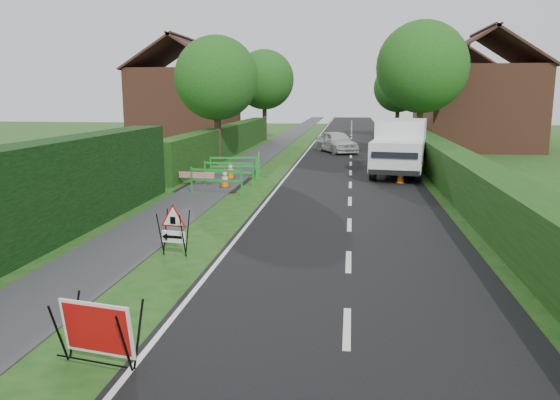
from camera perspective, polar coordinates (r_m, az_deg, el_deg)
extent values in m
plane|color=#164814|center=(11.49, -5.54, -7.52)|extent=(120.00, 120.00, 0.00)
cube|color=black|center=(45.76, 7.46, 6.30)|extent=(6.00, 90.00, 0.02)
cube|color=#2D2D30|center=(46.09, 0.57, 6.43)|extent=(2.00, 90.00, 0.02)
cube|color=black|center=(13.49, -26.84, -5.87)|extent=(1.10, 18.00, 2.50)
cube|color=#14380F|center=(33.66, -5.49, 4.70)|extent=(1.00, 24.00, 1.80)
cube|color=#14380F|center=(27.16, 15.87, 2.84)|extent=(1.20, 50.00, 1.50)
cube|color=brown|center=(42.50, -9.80, 9.59)|extent=(7.00, 7.00, 5.50)
cube|color=#331E19|center=(43.14, -12.27, 14.64)|extent=(4.00, 7.40, 2.58)
cube|color=#331E19|center=(42.11, -7.62, 14.88)|extent=(4.00, 7.40, 2.58)
cube|color=#331E19|center=(42.69, -10.03, 16.23)|extent=(0.25, 7.40, 0.18)
cube|color=brown|center=(39.55, 20.11, 9.01)|extent=(7.00, 7.00, 5.50)
cube|color=#331E19|center=(39.31, 17.92, 14.75)|extent=(4.00, 7.40, 2.58)
cube|color=#331E19|center=(40.06, 23.00, 14.34)|extent=(4.00, 7.40, 2.58)
cube|color=#331E19|center=(39.75, 20.59, 16.13)|extent=(0.25, 7.40, 0.18)
cube|color=brown|center=(53.47, 17.92, 9.47)|extent=(7.00, 7.00, 5.50)
cube|color=#331E19|center=(53.26, 16.27, 13.70)|extent=(4.00, 7.40, 2.58)
cube|color=#331E19|center=(53.89, 20.05, 13.45)|extent=(4.00, 7.40, 2.58)
cube|color=#331E19|center=(53.62, 18.24, 14.75)|extent=(0.25, 7.40, 0.18)
cylinder|color=#2D2116|center=(29.57, -6.51, 6.38)|extent=(0.36, 0.36, 2.62)
sphere|color=#134A16|center=(29.49, -6.65, 12.55)|extent=(4.40, 4.40, 4.40)
cylinder|color=#2D2116|center=(32.92, 14.34, 6.87)|extent=(0.36, 0.36, 2.97)
sphere|color=#134A16|center=(32.88, 14.65, 13.31)|extent=(5.20, 5.20, 5.20)
cylinder|color=#2D2116|center=(45.23, -1.62, 8.11)|extent=(0.36, 0.36, 2.80)
sphere|color=#134A16|center=(45.19, -1.64, 12.47)|extent=(4.80, 4.80, 4.80)
cylinder|color=#2D2116|center=(48.83, 12.13, 7.87)|extent=(0.36, 0.36, 2.45)
sphere|color=#134A16|center=(48.77, 12.27, 11.40)|extent=(4.20, 4.20, 4.20)
cylinder|color=black|center=(8.13, -22.15, -12.78)|extent=(0.09, 0.32, 0.89)
cylinder|color=black|center=(8.36, -20.66, -12.01)|extent=(0.09, 0.32, 0.89)
cylinder|color=black|center=(7.54, -15.95, -14.29)|extent=(0.09, 0.32, 0.89)
cylinder|color=black|center=(7.79, -14.55, -13.37)|extent=(0.09, 0.32, 0.89)
cylinder|color=black|center=(7.94, -19.13, -15.62)|extent=(1.08, 0.23, 0.02)
cube|color=white|center=(7.90, -18.56, -12.64)|extent=(1.10, 0.33, 0.78)
cube|color=#B70D0C|center=(7.89, -18.63, -12.68)|extent=(1.00, 0.30, 0.68)
cylinder|color=black|center=(12.63, -12.40, -3.52)|extent=(0.07, 0.32, 1.02)
cylinder|color=black|center=(12.85, -11.88, -3.25)|extent=(0.07, 0.32, 1.02)
cylinder|color=black|center=(12.39, -10.12, -3.71)|extent=(0.07, 0.32, 1.02)
cylinder|color=black|center=(12.62, -9.63, -3.43)|extent=(0.07, 0.32, 1.02)
cube|color=white|center=(12.62, -11.04, -3.80)|extent=(0.57, 0.09, 0.28)
cube|color=black|center=(12.61, -11.07, -3.81)|extent=(0.40, 0.06, 0.06)
cone|color=black|center=(12.71, -11.97, -3.74)|extent=(0.15, 0.18, 0.17)
cube|color=black|center=(12.52, -11.14, -2.11)|extent=(0.13, 0.03, 0.17)
cube|color=silver|center=(26.25, 12.55, 5.97)|extent=(2.63, 3.71, 2.05)
cube|color=silver|center=(23.71, 12.07, 4.51)|extent=(2.44, 2.51, 1.25)
cube|color=black|center=(22.63, 11.89, 5.01)|extent=(1.89, 0.53, 0.58)
cube|color=#E9B40C|center=(25.44, 9.90, 4.07)|extent=(0.83, 5.20, 0.26)
cube|color=#E9B40C|center=(25.30, 14.74, 3.84)|extent=(0.83, 5.20, 0.26)
cube|color=black|center=(22.74, 11.81, 2.82)|extent=(2.08, 0.45, 0.21)
cylinder|color=black|center=(23.82, 9.70, 3.05)|extent=(0.38, 0.88, 0.85)
cylinder|color=black|center=(23.68, 14.31, 2.83)|extent=(0.38, 0.88, 0.85)
cylinder|color=black|center=(27.20, 10.56, 3.99)|extent=(0.38, 0.88, 0.85)
cylinder|color=black|center=(27.08, 14.59, 3.79)|extent=(0.38, 0.88, 0.85)
cube|color=black|center=(23.21, 12.46, 1.73)|extent=(0.38, 0.38, 0.04)
cone|color=#FE5E08|center=(23.15, 12.50, 2.70)|extent=(0.32, 0.32, 0.75)
cylinder|color=white|center=(23.15, 12.49, 2.61)|extent=(0.25, 0.25, 0.14)
cylinder|color=white|center=(23.13, 12.51, 3.07)|extent=(0.17, 0.17, 0.10)
cube|color=black|center=(24.59, 12.54, 2.24)|extent=(0.38, 0.38, 0.04)
cone|color=#FE5E08|center=(24.54, 12.58, 3.15)|extent=(0.32, 0.32, 0.75)
cylinder|color=white|center=(24.54, 12.58, 3.06)|extent=(0.25, 0.25, 0.14)
cylinder|color=white|center=(24.52, 12.59, 3.50)|extent=(0.17, 0.17, 0.10)
cube|color=black|center=(26.16, 13.91, 2.69)|extent=(0.38, 0.38, 0.04)
cone|color=#FE5E08|center=(26.11, 13.95, 3.55)|extent=(0.32, 0.32, 0.75)
cylinder|color=white|center=(26.11, 13.95, 3.46)|extent=(0.25, 0.25, 0.14)
cylinder|color=white|center=(26.09, 13.97, 3.87)|extent=(0.17, 0.17, 0.10)
cube|color=black|center=(21.80, -5.76, 1.35)|extent=(0.38, 0.38, 0.04)
cone|color=#FE5E08|center=(21.73, -5.78, 2.38)|extent=(0.32, 0.32, 0.75)
cylinder|color=white|center=(21.74, -5.78, 2.28)|extent=(0.25, 0.25, 0.14)
cylinder|color=white|center=(21.71, -5.79, 2.77)|extent=(0.17, 0.17, 0.10)
cube|color=black|center=(24.02, -5.20, 2.25)|extent=(0.38, 0.38, 0.04)
cone|color=#FE5E08|center=(23.97, -5.21, 3.19)|extent=(0.32, 0.32, 0.75)
cylinder|color=white|center=(23.97, -5.21, 3.10)|extent=(0.25, 0.25, 0.14)
cylinder|color=white|center=(23.95, -5.22, 3.54)|extent=(0.17, 0.17, 0.10)
cube|color=#1A9326|center=(20.50, -9.23, 2.02)|extent=(0.06, 0.06, 1.00)
cube|color=#1A9326|center=(19.69, -4.02, 1.77)|extent=(0.06, 0.06, 1.00)
cube|color=#1A9326|center=(20.01, -6.70, 3.09)|extent=(1.98, 0.40, 0.08)
cube|color=#1A9326|center=(20.06, -6.68, 2.04)|extent=(1.98, 0.40, 0.08)
cube|color=#1A9326|center=(20.58, -9.19, 0.70)|extent=(0.12, 0.36, 0.04)
cube|color=#1A9326|center=(19.77, -4.00, 0.39)|extent=(0.12, 0.36, 0.04)
cube|color=#1A9326|center=(22.41, -7.83, 2.81)|extent=(0.05, 0.05, 1.00)
cube|color=#1A9326|center=(21.91, -2.82, 2.72)|extent=(0.05, 0.05, 1.00)
cube|color=#1A9326|center=(22.09, -5.37, 3.85)|extent=(2.00, 0.12, 0.08)
cube|color=#1A9326|center=(22.13, -5.36, 2.90)|extent=(2.00, 0.12, 0.08)
cube|color=#1A9326|center=(22.49, -7.80, 1.60)|extent=(0.07, 0.35, 0.04)
cube|color=#1A9326|center=(21.98, -2.81, 1.48)|extent=(0.07, 0.35, 0.04)
cube|color=#1A9326|center=(24.07, -7.26, 3.38)|extent=(0.06, 0.06, 1.00)
cube|color=#1A9326|center=(24.04, -2.48, 3.45)|extent=(0.06, 0.06, 1.00)
cube|color=#1A9326|center=(23.98, -4.89, 4.41)|extent=(1.97, 0.45, 0.08)
cube|color=#1A9326|center=(24.03, -4.87, 3.54)|extent=(1.97, 0.45, 0.08)
cube|color=#1A9326|center=(24.13, -7.23, 2.25)|extent=(0.13, 0.35, 0.04)
cube|color=#1A9326|center=(24.11, -2.47, 2.32)|extent=(0.13, 0.35, 0.04)
cube|color=#1A9326|center=(24.08, -2.29, 3.46)|extent=(0.06, 0.06, 1.00)
cube|color=#1A9326|center=(26.06, -2.19, 4.04)|extent=(0.06, 0.06, 1.00)
cube|color=#1A9326|center=(25.02, -2.25, 4.71)|extent=(0.34, 1.99, 0.08)
cube|color=#1A9326|center=(25.06, -2.24, 3.87)|extent=(0.34, 1.99, 0.08)
cube|color=#1A9326|center=(24.14, -2.28, 2.33)|extent=(0.36, 0.11, 0.04)
cube|color=#1A9326|center=(26.12, -2.19, 2.99)|extent=(0.36, 0.11, 0.04)
cube|color=red|center=(22.35, -8.68, 1.47)|extent=(1.50, 0.16, 0.25)
cylinder|color=#BF7F4C|center=(8.53, -17.76, -14.79)|extent=(0.12, 0.07, 0.07)
imported|color=silver|center=(35.08, 5.94, 6.07)|extent=(3.16, 4.34, 1.37)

